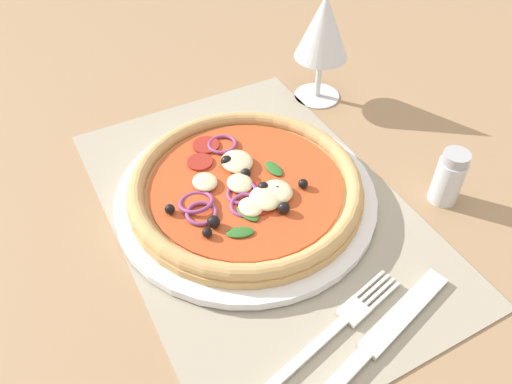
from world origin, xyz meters
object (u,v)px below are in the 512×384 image
Objects in this scene: plate at (246,196)px; pepper_shaker at (449,178)px; pizza at (245,186)px; wine_glass at (323,29)px; fork at (337,327)px; knife at (379,338)px.

pepper_shaker reaches higher than plate.
pizza is at bearing -116.83° from pepper_shaker.
pepper_shaker is at bearing 3.24° from wine_glass.
knife is at bearing -60.39° from fork.
plate is at bearing 112.23° from pizza.
pepper_shaker reaches higher than knife.
pepper_shaker is at bearing 63.06° from plate.
pizza is at bearing 80.61° from knife.
wine_glass is 2.22× the size of pepper_shaker.
pepper_shaker is (-10.95, 17.59, 2.60)cm from knife.
fork is 1.20× the size of wine_glass.
plate is at bearing 80.46° from knife.
wine_glass reaches higher than knife.
pizza is at bearing -67.77° from plate.
wine_glass reaches higher than pepper_shaker.
pizza is (0.02, -0.05, 1.60)cm from plate.
knife is 1.32× the size of wine_glass.
pepper_shaker is (10.12, 19.92, 2.35)cm from plate.
plate is 1.12× the size of pizza.
knife is 39.69cm from wine_glass.
plate is 1.64× the size of fork.
pizza is 1.46× the size of fork.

